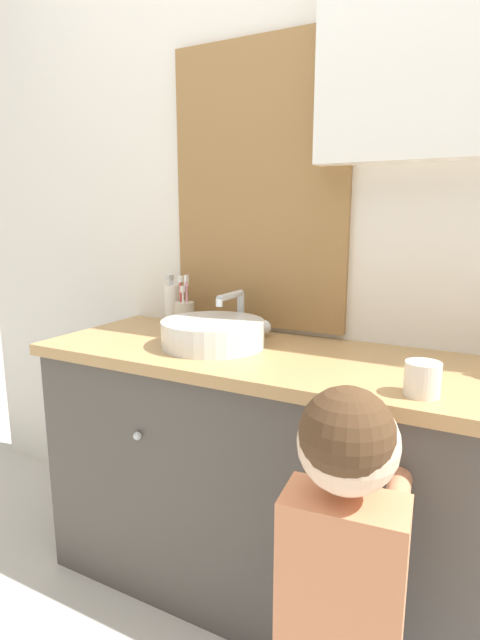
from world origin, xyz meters
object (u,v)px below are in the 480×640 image
toothbrush_holder (185,314)px  child_figure (343,570)px  sink_basin (214,332)px  soap_dispenser (172,304)px  drinking_cup (422,379)px

toothbrush_holder → child_figure: bearing=-39.2°
toothbrush_holder → child_figure: 1.04m
sink_basin → soap_dispenser: (-0.30, 0.20, 0.03)m
soap_dispenser → child_figure: 1.14m
toothbrush_holder → child_figure: (0.77, -0.63, -0.30)m
child_figure → drinking_cup: size_ratio=11.32×
sink_basin → drinking_cup: (0.63, -0.16, -0.00)m
toothbrush_holder → soap_dispenser: bearing=152.4°
toothbrush_holder → drinking_cup: bearing=-20.5°
soap_dispenser → drinking_cup: bearing=-21.1°
soap_dispenser → toothbrush_holder: bearing=-27.6°
drinking_cup → child_figure: bearing=-103.0°
sink_basin → drinking_cup: sink_basin is taller
sink_basin → child_figure: size_ratio=0.41×
sink_basin → drinking_cup: 0.65m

